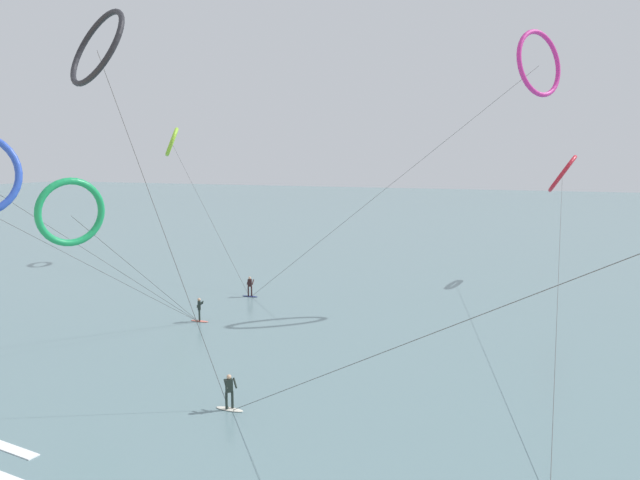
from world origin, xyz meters
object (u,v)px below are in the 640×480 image
object	(u,v)px
surfer_ivory	(229,394)
kite_magenta	(539,64)
kite_lime	(172,142)
surfer_navy	(250,288)
kite_charcoal	(97,48)
surfer_coral	(199,311)
kite_crimson	(562,174)
kite_emerald	(71,212)

from	to	relation	value
surfer_ivory	kite_magenta	distance (m)	33.65
kite_lime	surfer_navy	bearing A→B (deg)	16.22
kite_magenta	kite_charcoal	world-z (taller)	kite_magenta
surfer_coral	kite_charcoal	world-z (taller)	kite_charcoal
kite_lime	surfer_ivory	bearing A→B (deg)	3.07
kite_charcoal	kite_lime	distance (m)	39.40
kite_charcoal	kite_crimson	distance (m)	43.62
surfer_ivory	surfer_coral	xyz separation A→B (m)	(-9.48, 12.42, 0.00)
surfer_navy	surfer_coral	size ratio (longest dim) A/B	1.00
surfer_navy	kite_emerald	xyz separation A→B (m)	(-1.96, -17.44, 7.78)
surfer_navy	kite_charcoal	size ratio (longest dim) A/B	0.09
surfer_navy	kite_lime	bearing A→B (deg)	-51.22
surfer_navy	kite_magenta	world-z (taller)	kite_magenta
surfer_ivory	surfer_coral	world-z (taller)	same
surfer_ivory	surfer_navy	size ratio (longest dim) A/B	1.00
kite_lime	kite_magenta	bearing A→B (deg)	43.57
kite_emerald	kite_lime	bearing A→B (deg)	-128.71
kite_emerald	surfer_coral	bearing A→B (deg)	-167.02
surfer_navy	kite_lime	world-z (taller)	kite_lime
kite_crimson	kite_emerald	bearing A→B (deg)	-34.21
surfer_coral	kite_magenta	world-z (taller)	kite_magenta
kite_emerald	surfer_ivory	bearing A→B (deg)	101.40
surfer_coral	kite_lime	bearing A→B (deg)	8.25
surfer_ivory	surfer_navy	xyz separation A→B (m)	(-9.69, 20.47, 0.00)
kite_charcoal	kite_emerald	xyz separation A→B (m)	(-5.06, 3.08, -8.10)
surfer_navy	surfer_coral	xyz separation A→B (m)	(0.21, -8.06, 0.00)
kite_crimson	kite_lime	distance (m)	40.74
surfer_coral	kite_lime	distance (m)	29.96
surfer_coral	kite_magenta	bearing A→B (deg)	-87.44
surfer_coral	kite_crimson	distance (m)	35.86
surfer_navy	kite_lime	distance (m)	24.67
surfer_ivory	kite_crimson	world-z (taller)	kite_crimson
surfer_coral	kite_magenta	size ratio (longest dim) A/B	0.07
surfer_coral	kite_emerald	xyz separation A→B (m)	(-2.17, -9.38, 7.78)
surfer_navy	surfer_coral	distance (m)	8.06
kite_emerald	surfer_navy	bearing A→B (deg)	-160.39
surfer_ivory	kite_emerald	world-z (taller)	kite_emerald
kite_charcoal	surfer_navy	bearing A→B (deg)	122.87
surfer_navy	kite_crimson	xyz separation A→B (m)	(23.90, 17.25, 9.22)
kite_charcoal	kite_crimson	xyz separation A→B (m)	(20.80, 37.76, -6.66)
surfer_navy	surfer_ivory	bearing A→B (deg)	103.25
surfer_navy	surfer_coral	bearing A→B (deg)	79.44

